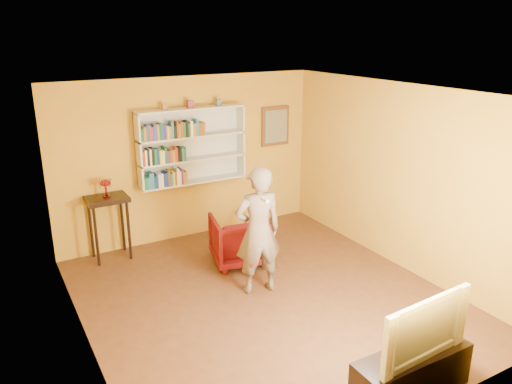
# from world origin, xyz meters

# --- Properties ---
(room_shell) EXTENTS (5.30, 5.80, 2.88)m
(room_shell) POSITION_xyz_m (0.00, 0.00, 1.02)
(room_shell) COLOR #4A2B17
(room_shell) RESTS_ON ground
(bookshelf) EXTENTS (1.80, 0.29, 1.23)m
(bookshelf) POSITION_xyz_m (0.00, 2.41, 1.59)
(bookshelf) COLOR silver
(bookshelf) RESTS_ON room_shell
(books_row_lower) EXTENTS (0.71, 0.19, 0.27)m
(books_row_lower) POSITION_xyz_m (-0.50, 2.31, 1.13)
(books_row_lower) COLOR #166635
(books_row_lower) RESTS_ON bookshelf
(books_row_middle) EXTENTS (0.70, 0.19, 0.27)m
(books_row_middle) POSITION_xyz_m (-0.51, 2.30, 1.51)
(books_row_middle) COLOR #AA321A
(books_row_middle) RESTS_ON bookshelf
(books_row_upper) EXTENTS (1.05, 0.19, 0.27)m
(books_row_upper) POSITION_xyz_m (-0.34, 2.30, 1.89)
(books_row_upper) COLOR #166635
(books_row_upper) RESTS_ON bookshelf
(ornament_left) EXTENTS (0.07, 0.07, 0.09)m
(ornament_left) POSITION_xyz_m (-0.43, 2.35, 2.26)
(ornament_left) COLOR #A5632F
(ornament_left) RESTS_ON bookshelf
(ornament_centre) EXTENTS (0.09, 0.09, 0.12)m
(ornament_centre) POSITION_xyz_m (-0.01, 2.35, 2.27)
(ornament_centre) COLOR maroon
(ornament_centre) RESTS_ON bookshelf
(ornament_right) EXTENTS (0.08, 0.08, 0.11)m
(ornament_right) POSITION_xyz_m (0.48, 2.35, 2.27)
(ornament_right) COLOR slate
(ornament_right) RESTS_ON bookshelf
(framed_painting) EXTENTS (0.55, 0.05, 0.70)m
(framed_painting) POSITION_xyz_m (1.65, 2.46, 1.75)
(framed_painting) COLOR brown
(framed_painting) RESTS_ON room_shell
(console_table) EXTENTS (0.61, 0.47, 1.00)m
(console_table) POSITION_xyz_m (-1.45, 2.25, 0.83)
(console_table) COLOR black
(console_table) RESTS_ON ground
(ruby_lustre) EXTENTS (0.17, 0.17, 0.27)m
(ruby_lustre) POSITION_xyz_m (-1.45, 2.25, 1.20)
(ruby_lustre) COLOR maroon
(ruby_lustre) RESTS_ON console_table
(armchair) EXTENTS (0.96, 0.97, 0.74)m
(armchair) POSITION_xyz_m (0.20, 1.13, 0.37)
(armchair) COLOR #4E050C
(armchair) RESTS_ON ground
(person) EXTENTS (0.70, 0.52, 1.75)m
(person) POSITION_xyz_m (0.02, 0.24, 0.88)
(person) COLOR #68584C
(person) RESTS_ON ground
(game_remote) EXTENTS (0.04, 0.15, 0.04)m
(game_remote) POSITION_xyz_m (-0.11, -0.13, 1.45)
(game_remote) COLOR white
(game_remote) RESTS_ON person
(tv_cabinet) EXTENTS (1.26, 0.38, 0.45)m
(tv_cabinet) POSITION_xyz_m (0.31, -2.25, 0.23)
(tv_cabinet) COLOR black
(tv_cabinet) RESTS_ON ground
(television) EXTENTS (1.12, 0.21, 0.64)m
(television) POSITION_xyz_m (0.31, -2.25, 0.77)
(television) COLOR black
(television) RESTS_ON tv_cabinet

